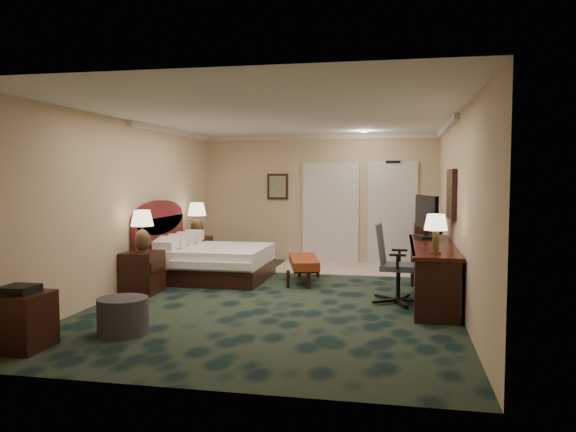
% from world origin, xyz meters
% --- Properties ---
extents(floor, '(5.00, 7.50, 0.00)m').
position_xyz_m(floor, '(0.00, 0.00, 0.00)').
color(floor, black).
rests_on(floor, ground).
extents(ceiling, '(5.00, 7.50, 0.00)m').
position_xyz_m(ceiling, '(0.00, 0.00, 2.70)').
color(ceiling, white).
rests_on(ceiling, wall_back).
extents(wall_back, '(5.00, 0.00, 2.70)m').
position_xyz_m(wall_back, '(0.00, 3.75, 1.35)').
color(wall_back, '#C9AD98').
rests_on(wall_back, ground).
extents(wall_front, '(5.00, 0.00, 2.70)m').
position_xyz_m(wall_front, '(0.00, -3.75, 1.35)').
color(wall_front, '#C9AD98').
rests_on(wall_front, ground).
extents(wall_left, '(0.00, 7.50, 2.70)m').
position_xyz_m(wall_left, '(-2.50, 0.00, 1.35)').
color(wall_left, '#C9AD98').
rests_on(wall_left, ground).
extents(wall_right, '(0.00, 7.50, 2.70)m').
position_xyz_m(wall_right, '(2.50, 0.00, 1.35)').
color(wall_right, '#C9AD98').
rests_on(wall_right, ground).
extents(crown_molding, '(5.00, 7.50, 0.10)m').
position_xyz_m(crown_molding, '(0.00, 0.00, 2.65)').
color(crown_molding, silver).
rests_on(crown_molding, wall_back).
extents(tile_patch, '(3.20, 1.70, 0.01)m').
position_xyz_m(tile_patch, '(0.90, 2.90, 0.01)').
color(tile_patch, beige).
rests_on(tile_patch, ground).
extents(headboard, '(0.12, 2.00, 1.40)m').
position_xyz_m(headboard, '(-2.44, 1.00, 0.70)').
color(headboard, '#520913').
rests_on(headboard, ground).
extents(entry_door, '(1.02, 0.06, 2.18)m').
position_xyz_m(entry_door, '(1.55, 3.72, 1.05)').
color(entry_door, silver).
rests_on(entry_door, ground).
extents(closet_doors, '(1.20, 0.06, 2.10)m').
position_xyz_m(closet_doors, '(0.25, 3.71, 1.05)').
color(closet_doors, '#BAB0A1').
rests_on(closet_doors, ground).
extents(wall_art, '(0.45, 0.06, 0.55)m').
position_xyz_m(wall_art, '(-0.90, 3.71, 1.60)').
color(wall_art, '#506A5D').
rests_on(wall_art, wall_back).
extents(wall_mirror, '(0.05, 0.95, 0.75)m').
position_xyz_m(wall_mirror, '(2.46, 0.60, 1.55)').
color(wall_mirror, white).
rests_on(wall_mirror, wall_right).
extents(bed, '(1.82, 1.69, 0.58)m').
position_xyz_m(bed, '(-1.49, 1.22, 0.29)').
color(bed, white).
rests_on(bed, ground).
extents(nightstand_near, '(0.52, 0.59, 0.65)m').
position_xyz_m(nightstand_near, '(-2.22, -0.13, 0.32)').
color(nightstand_near, black).
rests_on(nightstand_near, ground).
extents(nightstand_far, '(0.50, 0.58, 0.63)m').
position_xyz_m(nightstand_far, '(-2.23, 2.25, 0.31)').
color(nightstand_far, black).
rests_on(nightstand_far, ground).
extents(lamp_near, '(0.42, 0.42, 0.65)m').
position_xyz_m(lamp_near, '(-2.18, -0.19, 0.97)').
color(lamp_near, '#321D13').
rests_on(lamp_near, nightstand_near).
extents(lamp_far, '(0.40, 0.40, 0.68)m').
position_xyz_m(lamp_far, '(-2.20, 2.23, 0.97)').
color(lamp_far, '#321D13').
rests_on(lamp_far, nightstand_far).
extents(bed_bench, '(0.73, 1.33, 0.43)m').
position_xyz_m(bed_bench, '(0.10, 1.23, 0.21)').
color(bed_bench, '#6E2F0D').
rests_on(bed_bench, ground).
extents(ottoman, '(0.61, 0.61, 0.42)m').
position_xyz_m(ottoman, '(-1.42, -2.29, 0.21)').
color(ottoman, '#2A2A2D').
rests_on(ottoman, ground).
extents(side_table, '(0.55, 0.55, 0.60)m').
position_xyz_m(side_table, '(-2.19, -3.03, 0.30)').
color(side_table, black).
rests_on(side_table, ground).
extents(desk, '(0.62, 2.87, 0.83)m').
position_xyz_m(desk, '(2.17, 0.22, 0.41)').
color(desk, black).
rests_on(desk, ground).
extents(tv, '(0.34, 0.87, 0.69)m').
position_xyz_m(tv, '(2.11, 0.96, 1.17)').
color(tv, black).
rests_on(tv, desk).
extents(desk_lamp, '(0.38, 0.38, 0.52)m').
position_xyz_m(desk_lamp, '(2.15, -0.82, 1.09)').
color(desk_lamp, '#321D13').
rests_on(desk_lamp, desk).
extents(desk_chair, '(0.70, 0.66, 1.15)m').
position_xyz_m(desk_chair, '(1.69, -0.06, 0.57)').
color(desk_chair, '#4F4F55').
rests_on(desk_chair, ground).
extents(minibar, '(0.46, 0.84, 0.88)m').
position_xyz_m(minibar, '(2.22, 3.20, 0.44)').
color(minibar, black).
rests_on(minibar, ground).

